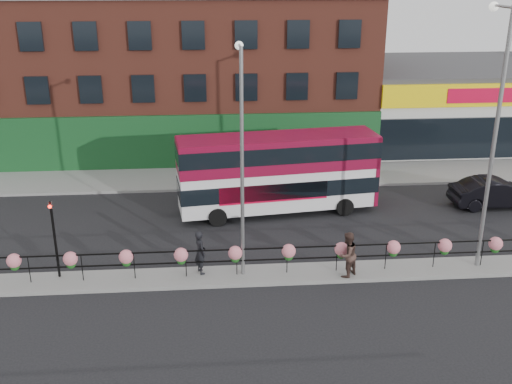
{
  "coord_description": "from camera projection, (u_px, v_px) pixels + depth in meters",
  "views": [
    {
      "loc": [
        -1.92,
        -21.11,
        11.58
      ],
      "look_at": [
        0.0,
        3.0,
        2.5
      ],
      "focal_mm": 42.0,
      "sensor_mm": 36.0,
      "label": 1
    }
  ],
  "objects": [
    {
      "name": "ground",
      "position": [
        262.0,
        277.0,
        23.92
      ],
      "size": [
        120.0,
        120.0,
        0.0
      ],
      "primitive_type": "plane",
      "color": "black",
      "rests_on": "ground"
    },
    {
      "name": "north_pavement",
      "position": [
        244.0,
        177.0,
        35.09
      ],
      "size": [
        60.0,
        4.0,
        0.15
      ],
      "primitive_type": "cube",
      "color": "gray",
      "rests_on": "ground"
    },
    {
      "name": "median",
      "position": [
        262.0,
        275.0,
        23.89
      ],
      "size": [
        60.0,
        1.6,
        0.15
      ],
      "primitive_type": "cube",
      "color": "gray",
      "rests_on": "ground"
    },
    {
      "name": "brick_building",
      "position": [
        177.0,
        70.0,
        40.45
      ],
      "size": [
        25.0,
        12.21,
        10.3
      ],
      "color": "brown",
      "rests_on": "ground"
    },
    {
      "name": "supermarket",
      "position": [
        460.0,
        101.0,
        42.75
      ],
      "size": [
        15.0,
        12.25,
        5.3
      ],
      "color": "silver",
      "rests_on": "ground"
    },
    {
      "name": "median_railing",
      "position": [
        262.0,
        253.0,
        23.55
      ],
      "size": [
        30.04,
        0.56,
        1.23
      ],
      "color": "black",
      "rests_on": "median"
    },
    {
      "name": "double_decker_bus",
      "position": [
        279.0,
        166.0,
        29.42
      ],
      "size": [
        10.05,
        3.53,
        3.98
      ],
      "color": "white",
      "rests_on": "ground"
    },
    {
      "name": "car",
      "position": [
        495.0,
        193.0,
        30.73
      ],
      "size": [
        1.76,
        4.62,
        1.5
      ],
      "primitive_type": "imported",
      "rotation": [
        0.0,
        0.0,
        1.59
      ],
      "color": "black",
      "rests_on": "ground"
    },
    {
      "name": "pedestrian_a",
      "position": [
        200.0,
        252.0,
        23.62
      ],
      "size": [
        0.95,
        0.88,
        1.81
      ],
      "primitive_type": "imported",
      "rotation": [
        0.0,
        0.0,
        1.94
      ],
      "color": "black",
      "rests_on": "median"
    },
    {
      "name": "pedestrian_b",
      "position": [
        347.0,
        255.0,
        23.37
      ],
      "size": [
        1.59,
        1.59,
        1.86
      ],
      "primitive_type": "imported",
      "rotation": [
        0.0,
        0.0,
        3.83
      ],
      "color": "#422E27",
      "rests_on": "median"
    },
    {
      "name": "lamp_column_west",
      "position": [
        242.0,
        145.0,
        22.2
      ],
      "size": [
        0.32,
        1.56,
        8.91
      ],
      "color": "gray",
      "rests_on": "median"
    },
    {
      "name": "lamp_column_east",
      "position": [
        494.0,
        119.0,
        22.66
      ],
      "size": [
        0.37,
        1.8,
        10.25
      ],
      "color": "gray",
      "rests_on": "median"
    },
    {
      "name": "traffic_light_median",
      "position": [
        53.0,
        223.0,
        22.82
      ],
      "size": [
        0.15,
        0.28,
        3.65
      ],
      "color": "black",
      "rests_on": "median"
    }
  ]
}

